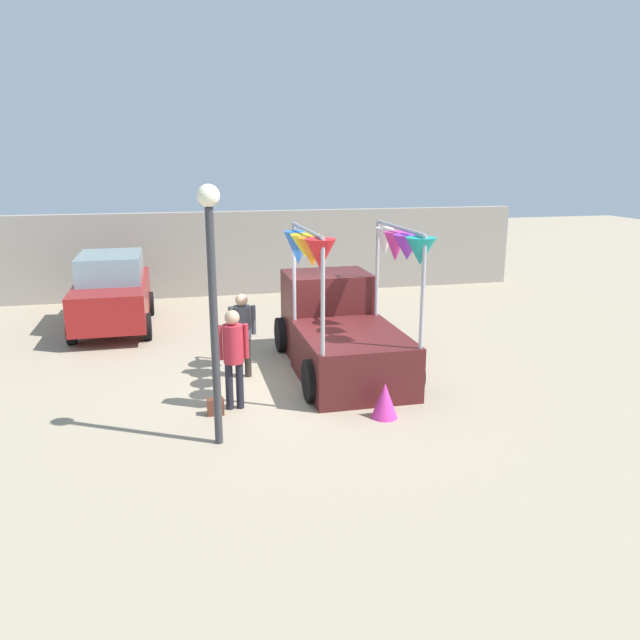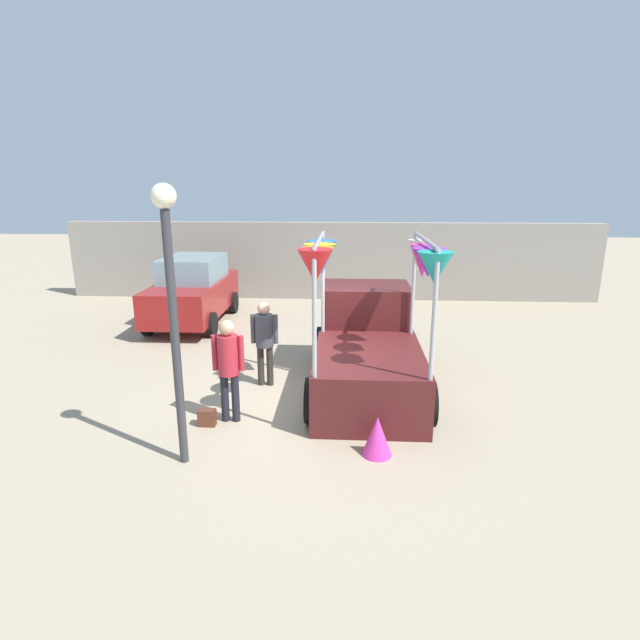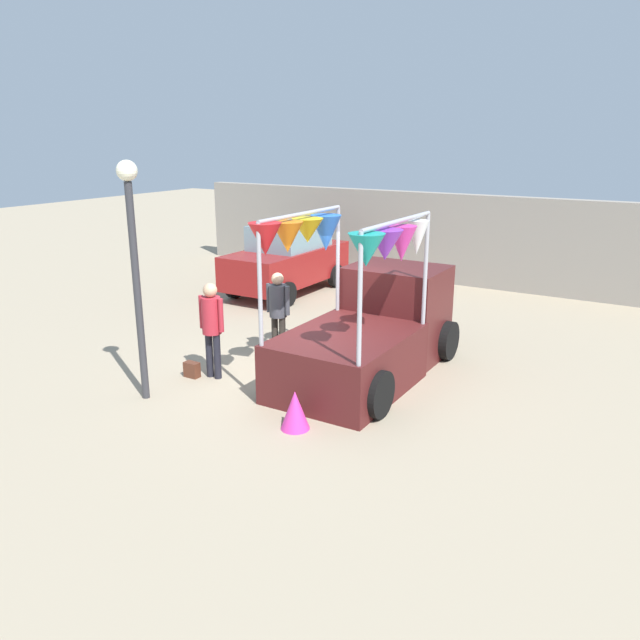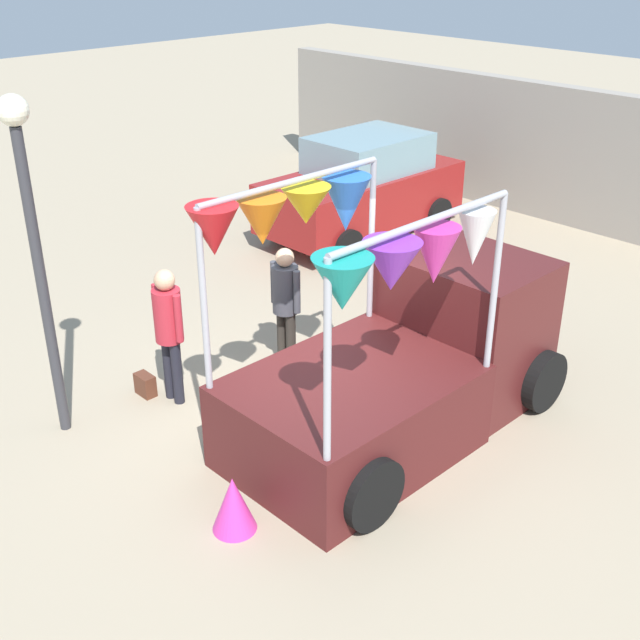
{
  "view_description": "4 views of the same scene",
  "coord_description": "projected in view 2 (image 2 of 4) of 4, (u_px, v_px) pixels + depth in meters",
  "views": [
    {
      "loc": [
        -2.17,
        -11.14,
        4.19
      ],
      "look_at": [
        0.38,
        -0.36,
        1.31
      ],
      "focal_mm": 35.0,
      "sensor_mm": 36.0,
      "label": 1
    },
    {
      "loc": [
        0.65,
        -8.56,
        3.84
      ],
      "look_at": [
        0.17,
        -0.3,
        1.58
      ],
      "focal_mm": 28.0,
      "sensor_mm": 36.0,
      "label": 2
    },
    {
      "loc": [
        5.79,
        -9.03,
        4.21
      ],
      "look_at": [
        0.71,
        -0.63,
        1.28
      ],
      "focal_mm": 35.0,
      "sensor_mm": 36.0,
      "label": 3
    },
    {
      "loc": [
        6.09,
        -5.66,
        5.32
      ],
      "look_at": [
        0.41,
        -0.15,
        1.4
      ],
      "focal_mm": 45.0,
      "sensor_mm": 36.0,
      "label": 4
    }
  ],
  "objects": [
    {
      "name": "parked_car",
      "position": [
        193.0,
        290.0,
        14.04
      ],
      "size": [
        1.88,
        4.0,
        1.88
      ],
      "color": "maroon",
      "rests_on": "ground"
    },
    {
      "name": "folded_kite_bundle_magenta",
      "position": [
        377.0,
        436.0,
        7.24
      ],
      "size": [
        0.62,
        0.62,
        0.6
      ],
      "primitive_type": "cone",
      "rotation": [
        0.0,
        0.0,
        0.91
      ],
      "color": "#D83399",
      "rests_on": "ground"
    },
    {
      "name": "vendor_truck",
      "position": [
        367.0,
        340.0,
        9.66
      ],
      "size": [
        2.5,
        4.15,
        2.98
      ],
      "color": "#4C1919",
      "rests_on": "ground"
    },
    {
      "name": "person_vendor",
      "position": [
        264.0,
        336.0,
        9.61
      ],
      "size": [
        0.53,
        0.34,
        1.68
      ],
      "color": "#2D2823",
      "rests_on": "ground"
    },
    {
      "name": "handbag",
      "position": [
        207.0,
        418.0,
        8.17
      ],
      "size": [
        0.28,
        0.16,
        0.28
      ],
      "primitive_type": "cube",
      "color": "#592D1E",
      "rests_on": "ground"
    },
    {
      "name": "person_customer",
      "position": [
        228.0,
        361.0,
        8.1
      ],
      "size": [
        0.53,
        0.34,
        1.74
      ],
      "color": "black",
      "rests_on": "ground"
    },
    {
      "name": "brick_boundary_wall",
      "position": [
        330.0,
        261.0,
        17.02
      ],
      "size": [
        18.0,
        0.36,
        2.6
      ],
      "primitive_type": "cube",
      "color": "gray",
      "rests_on": "ground"
    },
    {
      "name": "ground_plane",
      "position": [
        312.0,
        397.0,
        9.29
      ],
      "size": [
        60.0,
        60.0,
        0.0
      ],
      "primitive_type": "plane",
      "color": "gray"
    },
    {
      "name": "street_lamp",
      "position": [
        171.0,
        289.0,
        6.49
      ],
      "size": [
        0.32,
        0.32,
        3.85
      ],
      "color": "#333338",
      "rests_on": "ground"
    }
  ]
}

